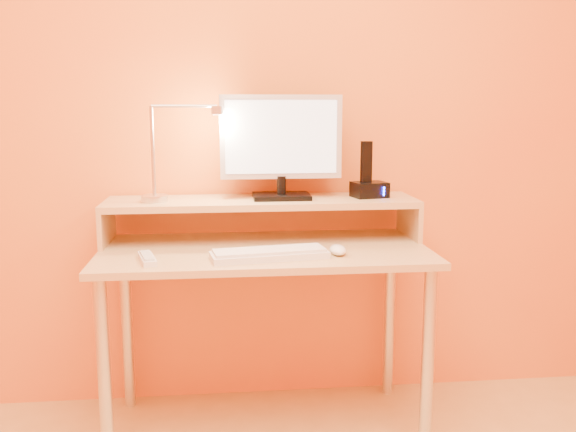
{
  "coord_description": "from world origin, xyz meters",
  "views": [
    {
      "loc": [
        -0.15,
        -1.05,
        1.24
      ],
      "look_at": [
        0.08,
        1.13,
        0.85
      ],
      "focal_mm": 38.78,
      "sensor_mm": 36.0,
      "label": 1
    }
  ],
  "objects": [
    {
      "name": "wall_back",
      "position": [
        0.0,
        1.5,
        1.25
      ],
      "size": [
        3.0,
        0.04,
        2.5
      ],
      "primitive_type": "cube",
      "color": "orange",
      "rests_on": "floor"
    },
    {
      "name": "desk_leg_fl",
      "position": [
        -0.55,
        0.93,
        0.35
      ],
      "size": [
        0.04,
        0.04,
        0.69
      ],
      "primitive_type": "cylinder",
      "color": "silver",
      "rests_on": "floor"
    },
    {
      "name": "desk_leg_fr",
      "position": [
        0.55,
        0.93,
        0.35
      ],
      "size": [
        0.04,
        0.04,
        0.69
      ],
      "primitive_type": "cylinder",
      "color": "silver",
      "rests_on": "floor"
    },
    {
      "name": "desk_leg_bl",
      "position": [
        -0.55,
        1.43,
        0.35
      ],
      "size": [
        0.04,
        0.04,
        0.69
      ],
      "primitive_type": "cylinder",
      "color": "silver",
      "rests_on": "floor"
    },
    {
      "name": "desk_leg_br",
      "position": [
        0.55,
        1.43,
        0.35
      ],
      "size": [
        0.04,
        0.04,
        0.69
      ],
      "primitive_type": "cylinder",
      "color": "silver",
      "rests_on": "floor"
    },
    {
      "name": "desk_lower",
      "position": [
        0.0,
        1.18,
        0.71
      ],
      "size": [
        1.2,
        0.6,
        0.02
      ],
      "primitive_type": "cube",
      "color": "tan",
      "rests_on": "floor"
    },
    {
      "name": "shelf_riser_left",
      "position": [
        -0.59,
        1.33,
        0.79
      ],
      "size": [
        0.02,
        0.3,
        0.14
      ],
      "primitive_type": "cube",
      "color": "tan",
      "rests_on": "desk_lower"
    },
    {
      "name": "shelf_riser_right",
      "position": [
        0.59,
        1.33,
        0.79
      ],
      "size": [
        0.02,
        0.3,
        0.14
      ],
      "primitive_type": "cube",
      "color": "tan",
      "rests_on": "desk_lower"
    },
    {
      "name": "desk_shelf",
      "position": [
        0.0,
        1.33,
        0.87
      ],
      "size": [
        1.2,
        0.3,
        0.02
      ],
      "primitive_type": "cube",
      "color": "tan",
      "rests_on": "desk_lower"
    },
    {
      "name": "monitor_foot",
      "position": [
        0.08,
        1.33,
        0.89
      ],
      "size": [
        0.22,
        0.16,
        0.02
      ],
      "primitive_type": "cube",
      "color": "black",
      "rests_on": "desk_shelf"
    },
    {
      "name": "monitor_neck",
      "position": [
        0.08,
        1.33,
        0.93
      ],
      "size": [
        0.04,
        0.04,
        0.07
      ],
      "primitive_type": "cylinder",
      "color": "black",
      "rests_on": "monitor_foot"
    },
    {
      "name": "monitor_panel",
      "position": [
        0.08,
        1.34,
        1.12
      ],
      "size": [
        0.47,
        0.04,
        0.32
      ],
      "primitive_type": "cube",
      "rotation": [
        0.0,
        0.0,
        0.01
      ],
      "color": "#B7B8C1",
      "rests_on": "monitor_neck"
    },
    {
      "name": "monitor_back",
      "position": [
        0.08,
        1.36,
        1.12
      ],
      "size": [
        0.42,
        0.02,
        0.27
      ],
      "primitive_type": "cube",
      "rotation": [
        0.0,
        0.0,
        0.01
      ],
      "color": "black",
      "rests_on": "monitor_panel"
    },
    {
      "name": "monitor_screen",
      "position": [
        0.08,
        1.32,
        1.12
      ],
      "size": [
        0.43,
        0.01,
        0.28
      ],
      "primitive_type": "cube",
      "rotation": [
        0.0,
        0.0,
        0.01
      ],
      "color": "silver",
      "rests_on": "monitor_panel"
    },
    {
      "name": "lamp_base",
      "position": [
        -0.4,
        1.3,
        0.89
      ],
      "size": [
        0.1,
        0.1,
        0.02
      ],
      "primitive_type": "cylinder",
      "color": "silver",
      "rests_on": "desk_shelf"
    },
    {
      "name": "lamp_post",
      "position": [
        -0.4,
        1.3,
        1.07
      ],
      "size": [
        0.01,
        0.01,
        0.33
      ],
      "primitive_type": "cylinder",
      "color": "silver",
      "rests_on": "lamp_base"
    },
    {
      "name": "lamp_arm",
      "position": [
        -0.28,
        1.3,
        1.24
      ],
      "size": [
        0.24,
        0.01,
        0.01
      ],
      "primitive_type": "cylinder",
      "rotation": [
        0.0,
        1.57,
        0.0
      ],
      "color": "silver",
      "rests_on": "lamp_post"
    },
    {
      "name": "lamp_head",
      "position": [
        -0.16,
        1.3,
        1.22
      ],
      "size": [
        0.04,
        0.04,
        0.03
      ],
      "primitive_type": "cylinder",
      "color": "silver",
      "rests_on": "lamp_arm"
    },
    {
      "name": "lamp_bulb",
      "position": [
        -0.16,
        1.3,
        1.2
      ],
      "size": [
        0.03,
        0.03,
        0.0
      ],
      "primitive_type": "cylinder",
      "color": "#FFEAC6",
      "rests_on": "lamp_head"
    },
    {
      "name": "phone_dock",
      "position": [
        0.43,
        1.33,
        0.91
      ],
      "size": [
        0.15,
        0.12,
        0.06
      ],
      "primitive_type": "cube",
      "rotation": [
        0.0,
        0.0,
        0.21
      ],
      "color": "black",
      "rests_on": "desk_shelf"
    },
    {
      "name": "phone_handset",
      "position": [
        0.41,
        1.33,
        1.02
      ],
      "size": [
        0.04,
        0.03,
        0.16
      ],
      "primitive_type": "cube",
      "rotation": [
        0.0,
        0.0,
        0.21
      ],
      "color": "black",
      "rests_on": "phone_dock"
    },
    {
      "name": "phone_led",
      "position": [
        0.47,
        1.28,
        0.91
      ],
      "size": [
        0.01,
        0.0,
        0.04
      ],
      "primitive_type": "cube",
      "color": "#2B3DF8",
      "rests_on": "phone_dock"
    },
    {
      "name": "keyboard",
      "position": [
        0.01,
        1.02,
        0.73
      ],
      "size": [
        0.42,
        0.19,
        0.02
      ],
      "primitive_type": "cube",
      "rotation": [
        0.0,
        0.0,
        0.15
      ],
      "color": "silver",
      "rests_on": "desk_lower"
    },
    {
      "name": "mouse",
      "position": [
        0.25,
        1.05,
        0.74
      ],
      "size": [
        0.06,
        0.1,
        0.03
      ],
      "primitive_type": "ellipsoid",
      "rotation": [
        0.0,
        0.0,
        -0.0
      ],
      "color": "white",
      "rests_on": "desk_lower"
    },
    {
      "name": "remote_control",
      "position": [
        -0.41,
        1.02,
        0.73
      ],
      "size": [
        0.08,
        0.17,
        0.02
      ],
      "primitive_type": "cube",
      "rotation": [
        0.0,
        0.0,
        0.25
      ],
      "color": "silver",
      "rests_on": "desk_lower"
    }
  ]
}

